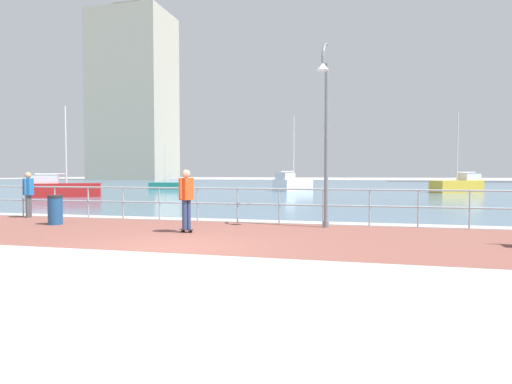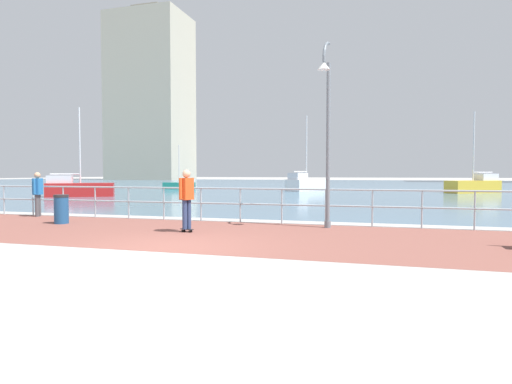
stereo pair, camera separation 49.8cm
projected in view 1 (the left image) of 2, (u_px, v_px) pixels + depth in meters
The scene contains 13 objects.
ground at pixel (327, 188), 48.09m from camera, with size 220.00×220.00×0.00m, color #ADAAA5.
brick_paving at pixel (208, 234), 11.54m from camera, with size 28.00×5.58×0.01m, color brown.
harbor_water at pixel (334, 185), 57.85m from camera, with size 180.00×88.00×0.00m, color slate.
waterfront_railing at pixel (237, 199), 14.21m from camera, with size 25.25×0.06×1.14m.
lamppost at pixel (325, 126), 12.67m from camera, with size 0.36×0.81×5.43m.
skateboarder at pixel (186, 195), 11.78m from camera, with size 0.41×0.55×1.71m.
bystander at pixel (28, 191), 15.78m from camera, with size 0.32×0.55×1.65m.
trash_bin at pixel (55, 210), 13.62m from camera, with size 0.46×0.46×0.93m.
sailboat_gray at pixel (292, 183), 39.96m from camera, with size 3.16×5.11×6.87m.
sailboat_ivory at pixel (64, 188), 29.25m from camera, with size 4.44×3.37×6.12m.
sailboat_white at pixel (167, 185), 43.07m from camera, with size 3.32×1.90×4.45m.
sailboat_navy at pixel (458, 185), 36.12m from camera, with size 4.62×4.03×6.62m.
tower_concrete at pixel (133, 97), 104.03m from camera, with size 17.85×13.55×41.46m.
Camera 1 is at (4.05, -8.54, 1.62)m, focal length 30.43 mm.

